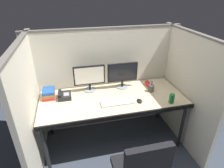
{
  "coord_description": "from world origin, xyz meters",
  "views": [
    {
      "loc": [
        -0.51,
        -1.78,
        2.06
      ],
      "look_at": [
        0.0,
        0.35,
        0.92
      ],
      "focal_mm": 30.32,
      "sensor_mm": 36.0,
      "label": 1
    }
  ],
  "objects_px": {
    "soda_can": "(172,99)",
    "pen_cup": "(151,88)",
    "book_stack": "(49,93)",
    "keyboard_main": "(118,102)",
    "red_stapler": "(148,84)",
    "monitor_right": "(123,74)",
    "computer_mouse": "(140,101)",
    "desk_phone": "(64,96)",
    "desk": "(113,101)",
    "monitor_left": "(89,77)"
  },
  "relations": [
    {
      "from": "pen_cup",
      "to": "desk_phone",
      "type": "relative_size",
      "value": 0.86
    },
    {
      "from": "monitor_right",
      "to": "computer_mouse",
      "type": "bearing_deg",
      "value": -76.36
    },
    {
      "from": "keyboard_main",
      "to": "soda_can",
      "type": "xyz_separation_m",
      "value": [
        0.66,
        -0.15,
        0.05
      ]
    },
    {
      "from": "desk",
      "to": "pen_cup",
      "type": "xyz_separation_m",
      "value": [
        0.56,
        0.05,
        0.1
      ]
    },
    {
      "from": "keyboard_main",
      "to": "red_stapler",
      "type": "distance_m",
      "value": 0.65
    },
    {
      "from": "monitor_left",
      "to": "book_stack",
      "type": "relative_size",
      "value": 1.9
    },
    {
      "from": "soda_can",
      "to": "book_stack",
      "type": "xyz_separation_m",
      "value": [
        -1.52,
        0.51,
        -0.01
      ]
    },
    {
      "from": "monitor_left",
      "to": "monitor_right",
      "type": "distance_m",
      "value": 0.47
    },
    {
      "from": "monitor_right",
      "to": "red_stapler",
      "type": "height_order",
      "value": "monitor_right"
    },
    {
      "from": "pen_cup",
      "to": "red_stapler",
      "type": "bearing_deg",
      "value": 81.7
    },
    {
      "from": "computer_mouse",
      "to": "book_stack",
      "type": "xyz_separation_m",
      "value": [
        -1.13,
        0.4,
        0.04
      ]
    },
    {
      "from": "desk",
      "to": "red_stapler",
      "type": "relative_size",
      "value": 12.67
    },
    {
      "from": "soda_can",
      "to": "book_stack",
      "type": "distance_m",
      "value": 1.6
    },
    {
      "from": "desk",
      "to": "monitor_right",
      "type": "bearing_deg",
      "value": 52.65
    },
    {
      "from": "keyboard_main",
      "to": "desk_phone",
      "type": "height_order",
      "value": "desk_phone"
    },
    {
      "from": "desk",
      "to": "pen_cup",
      "type": "distance_m",
      "value": 0.57
    },
    {
      "from": "monitor_right",
      "to": "pen_cup",
      "type": "bearing_deg",
      "value": -30.54
    },
    {
      "from": "monitor_right",
      "to": "keyboard_main",
      "type": "relative_size",
      "value": 1.0
    },
    {
      "from": "monitor_right",
      "to": "book_stack",
      "type": "relative_size",
      "value": 1.9
    },
    {
      "from": "monitor_left",
      "to": "keyboard_main",
      "type": "bearing_deg",
      "value": -53.54
    },
    {
      "from": "monitor_right",
      "to": "red_stapler",
      "type": "relative_size",
      "value": 2.87
    },
    {
      "from": "soda_can",
      "to": "pen_cup",
      "type": "distance_m",
      "value": 0.35
    },
    {
      "from": "keyboard_main",
      "to": "computer_mouse",
      "type": "distance_m",
      "value": 0.28
    },
    {
      "from": "monitor_right",
      "to": "soda_can",
      "type": "height_order",
      "value": "monitor_right"
    },
    {
      "from": "monitor_right",
      "to": "computer_mouse",
      "type": "height_order",
      "value": "monitor_right"
    },
    {
      "from": "monitor_left",
      "to": "pen_cup",
      "type": "xyz_separation_m",
      "value": [
        0.83,
        -0.22,
        -0.17
      ]
    },
    {
      "from": "desk",
      "to": "keyboard_main",
      "type": "height_order",
      "value": "keyboard_main"
    },
    {
      "from": "monitor_right",
      "to": "computer_mouse",
      "type": "distance_m",
      "value": 0.49
    },
    {
      "from": "monitor_right",
      "to": "red_stapler",
      "type": "bearing_deg",
      "value": -8.47
    },
    {
      "from": "pen_cup",
      "to": "desk_phone",
      "type": "distance_m",
      "value": 1.2
    },
    {
      "from": "pen_cup",
      "to": "desk_phone",
      "type": "xyz_separation_m",
      "value": [
        -1.19,
        0.11,
        -0.02
      ]
    },
    {
      "from": "desk",
      "to": "computer_mouse",
      "type": "bearing_deg",
      "value": -28.36
    },
    {
      "from": "red_stapler",
      "to": "desk_phone",
      "type": "bearing_deg",
      "value": -177.74
    },
    {
      "from": "red_stapler",
      "to": "book_stack",
      "type": "relative_size",
      "value": 0.66
    },
    {
      "from": "pen_cup",
      "to": "book_stack",
      "type": "xyz_separation_m",
      "value": [
        -1.39,
        0.18,
        0.01
      ]
    },
    {
      "from": "keyboard_main",
      "to": "red_stapler",
      "type": "relative_size",
      "value": 2.87
    },
    {
      "from": "desk",
      "to": "computer_mouse",
      "type": "distance_m",
      "value": 0.36
    },
    {
      "from": "book_stack",
      "to": "computer_mouse",
      "type": "bearing_deg",
      "value": -19.35
    },
    {
      "from": "soda_can",
      "to": "book_stack",
      "type": "relative_size",
      "value": 0.54
    },
    {
      "from": "desk",
      "to": "book_stack",
      "type": "relative_size",
      "value": 8.41
    },
    {
      "from": "book_stack",
      "to": "red_stapler",
      "type": "bearing_deg",
      "value": -0.87
    },
    {
      "from": "monitor_right",
      "to": "pen_cup",
      "type": "xyz_separation_m",
      "value": [
        0.36,
        -0.21,
        -0.17
      ]
    },
    {
      "from": "keyboard_main",
      "to": "desk_phone",
      "type": "xyz_separation_m",
      "value": [
        -0.66,
        0.28,
        0.02
      ]
    },
    {
      "from": "desk_phone",
      "to": "keyboard_main",
      "type": "bearing_deg",
      "value": -23.43
    },
    {
      "from": "computer_mouse",
      "to": "red_stapler",
      "type": "bearing_deg",
      "value": 53.53
    },
    {
      "from": "monitor_left",
      "to": "book_stack",
      "type": "xyz_separation_m",
      "value": [
        -0.56,
        -0.05,
        -0.16
      ]
    },
    {
      "from": "keyboard_main",
      "to": "desk_phone",
      "type": "distance_m",
      "value": 0.72
    },
    {
      "from": "keyboard_main",
      "to": "pen_cup",
      "type": "xyz_separation_m",
      "value": [
        0.53,
        0.18,
        0.04
      ]
    },
    {
      "from": "soda_can",
      "to": "desk_phone",
      "type": "xyz_separation_m",
      "value": [
        -1.32,
        0.44,
        -0.03
      ]
    },
    {
      "from": "red_stapler",
      "to": "pen_cup",
      "type": "xyz_separation_m",
      "value": [
        -0.02,
        -0.16,
        0.02
      ]
    }
  ]
}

